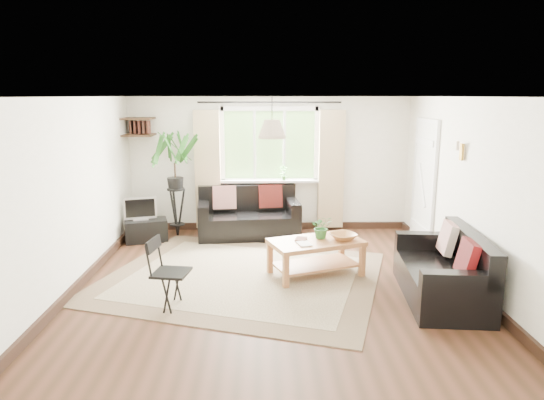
{
  "coord_description": "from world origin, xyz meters",
  "views": [
    {
      "loc": [
        -0.12,
        -5.91,
        2.42
      ],
      "look_at": [
        0.0,
        0.4,
        1.05
      ],
      "focal_mm": 32.0,
      "sensor_mm": 36.0,
      "label": 1
    }
  ],
  "objects_px": {
    "folding_chair": "(171,274)",
    "coffee_table": "(316,258)",
    "palm_stand": "(176,185)",
    "tv_stand": "(146,230)",
    "sofa_back": "(249,214)",
    "sofa_right": "(441,267)"
  },
  "relations": [
    {
      "from": "folding_chair",
      "to": "coffee_table",
      "type": "bearing_deg",
      "value": -51.06
    },
    {
      "from": "palm_stand",
      "to": "tv_stand",
      "type": "bearing_deg",
      "value": -144.68
    },
    {
      "from": "tv_stand",
      "to": "coffee_table",
      "type": "bearing_deg",
      "value": -47.27
    },
    {
      "from": "tv_stand",
      "to": "palm_stand",
      "type": "relative_size",
      "value": 0.38
    },
    {
      "from": "sofa_back",
      "to": "palm_stand",
      "type": "height_order",
      "value": "palm_stand"
    },
    {
      "from": "sofa_right",
      "to": "palm_stand",
      "type": "distance_m",
      "value": 4.61
    },
    {
      "from": "sofa_back",
      "to": "palm_stand",
      "type": "distance_m",
      "value": 1.36
    },
    {
      "from": "sofa_back",
      "to": "folding_chair",
      "type": "distance_m",
      "value": 3.02
    },
    {
      "from": "sofa_back",
      "to": "sofa_right",
      "type": "relative_size",
      "value": 1.04
    },
    {
      "from": "sofa_back",
      "to": "sofa_right",
      "type": "distance_m",
      "value": 3.6
    },
    {
      "from": "sofa_right",
      "to": "palm_stand",
      "type": "relative_size",
      "value": 0.91
    },
    {
      "from": "tv_stand",
      "to": "palm_stand",
      "type": "xyz_separation_m",
      "value": [
        0.47,
        0.33,
        0.73
      ]
    },
    {
      "from": "sofa_right",
      "to": "tv_stand",
      "type": "xyz_separation_m",
      "value": [
        -4.12,
        2.43,
        -0.21
      ]
    },
    {
      "from": "sofa_back",
      "to": "tv_stand",
      "type": "height_order",
      "value": "sofa_back"
    },
    {
      "from": "coffee_table",
      "to": "tv_stand",
      "type": "bearing_deg",
      "value": 148.57
    },
    {
      "from": "sofa_back",
      "to": "tv_stand",
      "type": "relative_size",
      "value": 2.51
    },
    {
      "from": "sofa_right",
      "to": "folding_chair",
      "type": "relative_size",
      "value": 2.01
    },
    {
      "from": "coffee_table",
      "to": "folding_chair",
      "type": "distance_m",
      "value": 2.05
    },
    {
      "from": "coffee_table",
      "to": "palm_stand",
      "type": "bearing_deg",
      "value": 138.38
    },
    {
      "from": "folding_chair",
      "to": "palm_stand",
      "type": "bearing_deg",
      "value": 17.87
    },
    {
      "from": "folding_chair",
      "to": "sofa_right",
      "type": "bearing_deg",
      "value": -76.81
    },
    {
      "from": "sofa_back",
      "to": "folding_chair",
      "type": "height_order",
      "value": "folding_chair"
    }
  ]
}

